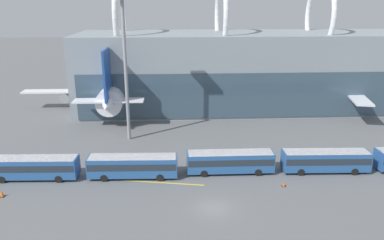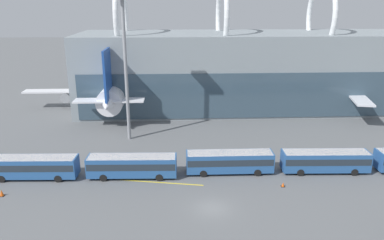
{
  "view_description": "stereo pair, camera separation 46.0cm",
  "coord_description": "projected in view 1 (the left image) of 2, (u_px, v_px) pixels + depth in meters",
  "views": [
    {
      "loc": [
        -4.68,
        -38.3,
        23.12
      ],
      "look_at": [
        -1.37,
        21.59,
        4.0
      ],
      "focal_mm": 35.0,
      "sensor_mm": 36.0,
      "label": 1
    },
    {
      "loc": [
        -4.22,
        -38.32,
        23.12
      ],
      "look_at": [
        -1.37,
        21.59,
        4.0
      ],
      "focal_mm": 35.0,
      "sensor_mm": 36.0,
      "label": 2
    }
  ],
  "objects": [
    {
      "name": "ground_plane",
      "position": [
        214.0,
        208.0,
        43.7
      ],
      "size": [
        440.0,
        440.0,
        0.0
      ],
      "primitive_type": "plane",
      "color": "slate"
    },
    {
      "name": "airliner_at_gate_far",
      "position": [
        120.0,
        86.0,
        84.43
      ],
      "size": [
        42.54,
        40.27,
        14.85
      ],
      "rotation": [
        0.0,
        0.0,
        1.57
      ],
      "color": "white",
      "rests_on": "ground_plane"
    },
    {
      "name": "airliner_parked_remote",
      "position": [
        338.0,
        78.0,
        89.59
      ],
      "size": [
        41.22,
        44.15,
        14.39
      ],
      "rotation": [
        0.0,
        0.0,
        2.92
      ],
      "color": "silver",
      "rests_on": "ground_plane"
    },
    {
      "name": "shuttle_bus_1",
      "position": [
        33.0,
        166.0,
        50.49
      ],
      "size": [
        12.2,
        3.16,
        3.06
      ],
      "rotation": [
        0.0,
        0.0,
        -0.04
      ],
      "color": "#285693",
      "rests_on": "ground_plane"
    },
    {
      "name": "shuttle_bus_2",
      "position": [
        133.0,
        165.0,
        50.92
      ],
      "size": [
        12.19,
        3.12,
        3.06
      ],
      "rotation": [
        0.0,
        0.0,
        -0.03
      ],
      "color": "#285693",
      "rests_on": "ground_plane"
    },
    {
      "name": "shuttle_bus_3",
      "position": [
        230.0,
        161.0,
        52.32
      ],
      "size": [
        12.12,
        2.84,
        3.06
      ],
      "rotation": [
        0.0,
        0.0,
        -0.01
      ],
      "color": "#285693",
      "rests_on": "ground_plane"
    },
    {
      "name": "shuttle_bus_4",
      "position": [
        326.0,
        160.0,
        52.65
      ],
      "size": [
        12.19,
        3.13,
        3.06
      ],
      "rotation": [
        0.0,
        0.0,
        -0.03
      ],
      "color": "#285693",
      "rests_on": "ground_plane"
    },
    {
      "name": "floodlight_mast",
      "position": [
        124.0,
        42.0,
        60.61
      ],
      "size": [
        2.75,
        2.75,
        24.38
      ],
      "color": "gray",
      "rests_on": "ground_plane"
    },
    {
      "name": "lane_stripe_0",
      "position": [
        162.0,
        183.0,
        49.86
      ],
      "size": [
        11.18,
        2.34,
        0.01
      ],
      "primitive_type": "cube",
      "rotation": [
        0.0,
        0.0,
        -0.19
      ],
      "color": "yellow",
      "rests_on": "ground_plane"
    },
    {
      "name": "traffic_cone_0",
      "position": [
        284.0,
        184.0,
        48.84
      ],
      "size": [
        0.53,
        0.53,
        0.6
      ],
      "color": "black",
      "rests_on": "ground_plane"
    },
    {
      "name": "traffic_cone_2",
      "position": [
        2.0,
        194.0,
        46.21
      ],
      "size": [
        0.63,
        0.63,
        0.82
      ],
      "color": "black",
      "rests_on": "ground_plane"
    }
  ]
}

